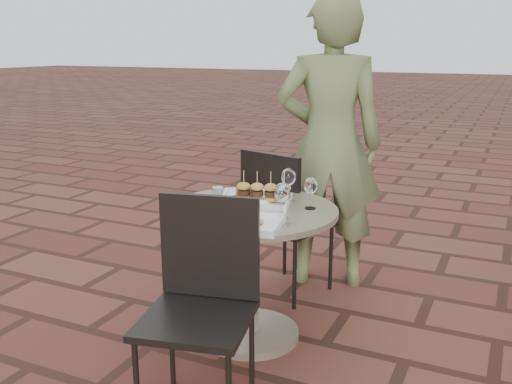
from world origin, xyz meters
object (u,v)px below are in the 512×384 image
at_px(cafe_table, 251,253).
at_px(plate_sliders, 264,196).
at_px(diner, 329,144).
at_px(plate_salmon, 247,196).
at_px(chair_near, 203,288).
at_px(chair_far, 281,212).
at_px(plate_tuna, 250,223).

distance_m(cafe_table, plate_sliders, 0.31).
xyz_separation_m(cafe_table, diner, (0.12, 0.91, 0.45)).
distance_m(cafe_table, plate_salmon, 0.32).
relative_size(cafe_table, chair_near, 0.97).
bearing_deg(chair_far, plate_sliders, 118.18).
height_order(chair_near, plate_sliders, chair_near).
distance_m(cafe_table, plate_tuna, 0.41).
relative_size(plate_sliders, plate_tuna, 1.01).
xyz_separation_m(diner, plate_tuna, (0.01, -1.19, -0.18)).
distance_m(cafe_table, chair_near, 0.63).
distance_m(plate_salmon, plate_sliders, 0.14).
bearing_deg(diner, plate_sliders, 64.16).
xyz_separation_m(chair_near, plate_tuna, (0.06, 0.34, 0.20)).
distance_m(plate_salmon, plate_tuna, 0.49).
height_order(chair_far, plate_tuna, chair_far).
relative_size(chair_far, diner, 0.50).
bearing_deg(plate_salmon, plate_tuna, -62.22).
relative_size(diner, plate_salmon, 5.52).
height_order(chair_near, diner, diner).
distance_m(chair_far, plate_sliders, 0.52).
height_order(cafe_table, chair_near, chair_near).
bearing_deg(diner, cafe_table, 62.93).
height_order(plate_sliders, plate_tuna, plate_sliders).
bearing_deg(chair_near, chair_far, 84.46).
bearing_deg(chair_near, plate_tuna, 67.90).
bearing_deg(plate_salmon, cafe_table, -57.10).
relative_size(cafe_table, plate_tuna, 2.69).
bearing_deg(chair_far, plate_salmon, 102.09).
height_order(diner, plate_tuna, diner).
xyz_separation_m(plate_salmon, plate_tuna, (0.23, -0.43, -0.00)).
distance_m(chair_near, plate_tuna, 0.40).
xyz_separation_m(cafe_table, chair_far, (-0.06, 0.56, 0.07)).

